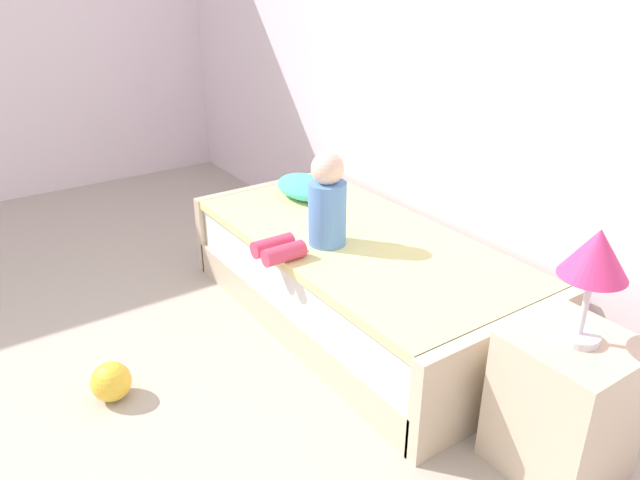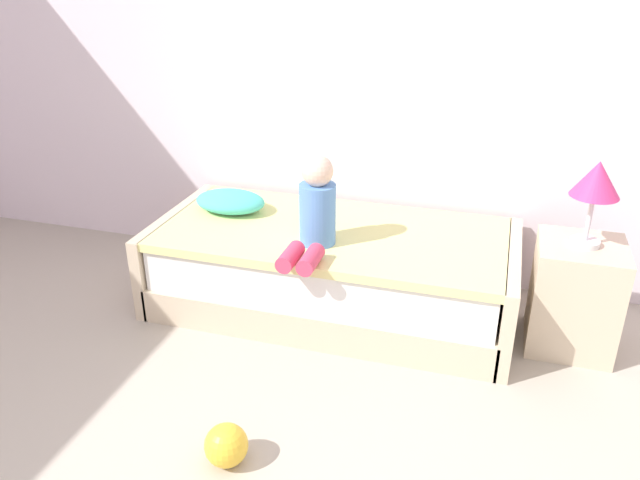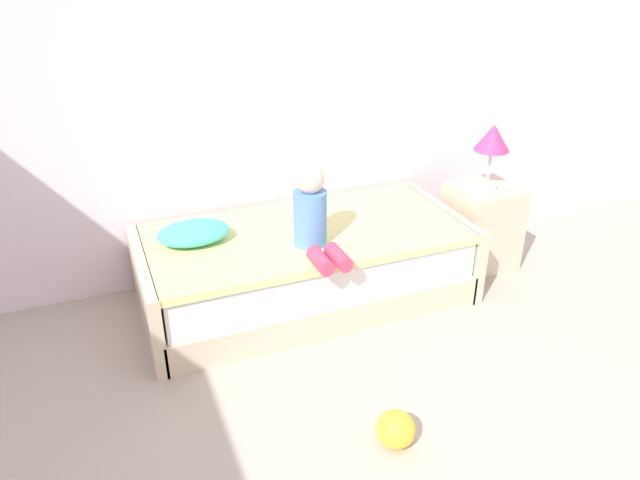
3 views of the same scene
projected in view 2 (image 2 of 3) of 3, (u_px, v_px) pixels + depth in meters
The scene contains 7 objects.
wall_rear at pixel (428, 49), 3.66m from camera, with size 7.20×0.10×2.90m, color white.
bed at pixel (332, 269), 3.75m from camera, with size 2.11×1.00×0.50m.
nightstand at pixel (574, 296), 3.36m from camera, with size 0.44×0.44×0.60m, color beige.
table_lamp at pixel (596, 183), 3.09m from camera, with size 0.24×0.24×0.45m.
child_figure at pixel (315, 211), 3.37m from camera, with size 0.20×0.51×0.50m.
pillow at pixel (230, 201), 3.89m from camera, with size 0.44×0.30×0.13m, color #4CCCBC.
toy_ball at pixel (226, 445), 2.64m from camera, with size 0.19×0.19×0.19m, color yellow.
Camera 2 is at (0.49, -1.21, 1.99)m, focal length 35.35 mm.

